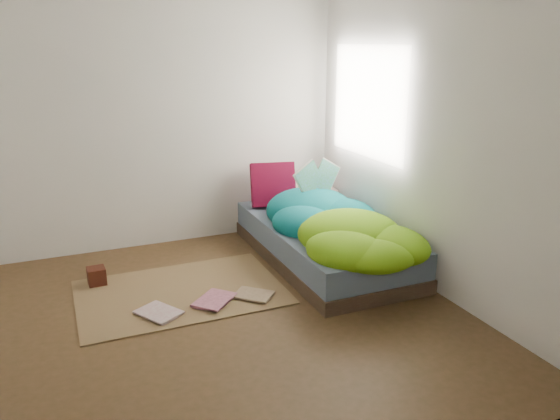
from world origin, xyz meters
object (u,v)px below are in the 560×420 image
Objects in this scene: floor_book_b at (201,298)px; pillow_magenta at (273,185)px; floor_book_a at (147,319)px; bed at (323,243)px; wooden_box at (97,276)px; open_book at (318,167)px.

pillow_magenta is at bearing 92.63° from floor_book_b.
bed is at bearing -13.36° from floor_book_a.
pillow_magenta is 3.10× the size of wooden_box.
floor_book_a is at bearing -162.32° from bed.
floor_book_b is at bearing -9.87° from floor_book_a.
bed is at bearing 62.82° from floor_book_b.
open_book is (0.27, -0.45, 0.25)m from pillow_magenta.
pillow_magenta is 1.90m from wooden_box.
wooden_box reaches higher than floor_book_b.
open_book is 1.33× the size of floor_book_b.
pillow_magenta is 1.39× the size of floor_book_a.
wooden_box is 0.45× the size of floor_book_a.
floor_book_a is (-1.78, -0.83, -0.79)m from open_book.
wooden_box is (-1.97, 0.24, -0.09)m from bed.
open_book reaches higher than floor_book_a.
open_book is 1.37× the size of floor_book_a.
open_book is at bearing 75.26° from bed.
open_book is (0.08, 0.29, 0.64)m from bed.
floor_book_b is (0.45, 0.17, 0.00)m from floor_book_a.
bed reaches higher than wooden_box.
bed is at bearing -116.75° from open_book.
floor_book_a is at bearing -126.87° from pillow_magenta.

